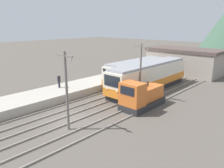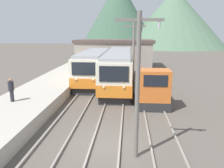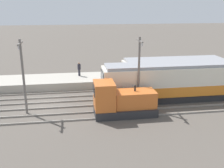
{
  "view_description": "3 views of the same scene",
  "coord_description": "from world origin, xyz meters",
  "px_view_note": "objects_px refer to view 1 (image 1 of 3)",
  "views": [
    {
      "loc": [
        15.7,
        -10.89,
        8.47
      ],
      "look_at": [
        -1.2,
        7.29,
        1.71
      ],
      "focal_mm": 35.0,
      "sensor_mm": 36.0,
      "label": 1
    },
    {
      "loc": [
        1.3,
        -10.37,
        5.69
      ],
      "look_at": [
        -0.05,
        7.15,
        1.49
      ],
      "focal_mm": 35.0,
      "sensor_mm": 36.0,
      "label": 2
    },
    {
      "loc": [
        23.91,
        3.08,
        9.27
      ],
      "look_at": [
        0.52,
        6.62,
        1.99
      ],
      "focal_mm": 42.0,
      "sensor_mm": 36.0,
      "label": 3
    }
  ],
  "objects_px": {
    "commuter_train_center": "(149,78)",
    "catenary_mast_near": "(67,88)",
    "person_on_platform": "(59,81)",
    "commuter_train_left": "(136,74)",
    "catenary_mast_mid": "(141,70)",
    "shunting_locomotive": "(141,97)"
  },
  "relations": [
    {
      "from": "commuter_train_left",
      "to": "catenary_mast_near",
      "type": "relative_size",
      "value": 1.73
    },
    {
      "from": "commuter_train_left",
      "to": "commuter_train_center",
      "type": "distance_m",
      "value": 2.93
    },
    {
      "from": "commuter_train_left",
      "to": "shunting_locomotive",
      "type": "relative_size",
      "value": 2.11
    },
    {
      "from": "commuter_train_left",
      "to": "catenary_mast_near",
      "type": "bearing_deg",
      "value": -74.03
    },
    {
      "from": "commuter_train_center",
      "to": "person_on_platform",
      "type": "height_order",
      "value": "commuter_train_center"
    },
    {
      "from": "person_on_platform",
      "to": "commuter_train_left",
      "type": "bearing_deg",
      "value": 67.35
    },
    {
      "from": "catenary_mast_near",
      "to": "person_on_platform",
      "type": "relative_size",
      "value": 3.91
    },
    {
      "from": "commuter_train_center",
      "to": "catenary_mast_near",
      "type": "bearing_deg",
      "value": -83.93
    },
    {
      "from": "catenary_mast_mid",
      "to": "person_on_platform",
      "type": "bearing_deg",
      "value": -149.03
    },
    {
      "from": "commuter_train_center",
      "to": "catenary_mast_mid",
      "type": "relative_size",
      "value": 2.26
    },
    {
      "from": "commuter_train_center",
      "to": "catenary_mast_near",
      "type": "height_order",
      "value": "catenary_mast_near"
    },
    {
      "from": "catenary_mast_near",
      "to": "catenary_mast_mid",
      "type": "distance_m",
      "value": 10.02
    },
    {
      "from": "commuter_train_left",
      "to": "person_on_platform",
      "type": "xyz_separation_m",
      "value": [
        -4.24,
        -10.16,
        0.14
      ]
    },
    {
      "from": "catenary_mast_mid",
      "to": "person_on_platform",
      "type": "relative_size",
      "value": 3.91
    },
    {
      "from": "shunting_locomotive",
      "to": "person_on_platform",
      "type": "relative_size",
      "value": 3.21
    },
    {
      "from": "commuter_train_left",
      "to": "person_on_platform",
      "type": "bearing_deg",
      "value": -112.65
    },
    {
      "from": "shunting_locomotive",
      "to": "catenary_mast_mid",
      "type": "relative_size",
      "value": 0.82
    },
    {
      "from": "commuter_train_center",
      "to": "catenary_mast_near",
      "type": "distance_m",
      "value": 14.39
    },
    {
      "from": "catenary_mast_near",
      "to": "catenary_mast_mid",
      "type": "bearing_deg",
      "value": 90.0
    },
    {
      "from": "commuter_train_center",
      "to": "catenary_mast_mid",
      "type": "xyz_separation_m",
      "value": [
        1.51,
        -4.17,
        1.86
      ]
    },
    {
      "from": "catenary_mast_near",
      "to": "catenary_mast_mid",
      "type": "relative_size",
      "value": 1.0
    },
    {
      "from": "person_on_platform",
      "to": "commuter_train_center",
      "type": "bearing_deg",
      "value": 52.86
    }
  ]
}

